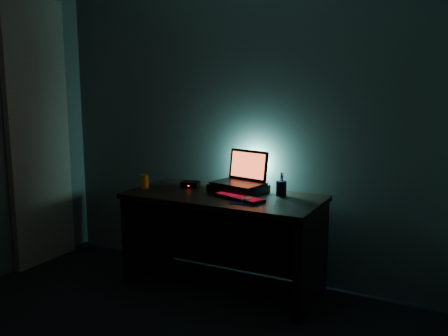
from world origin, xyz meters
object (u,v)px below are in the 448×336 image
Objects in this scene: pen_cup at (281,188)px; router at (191,184)px; keyboard at (239,198)px; juice_glass at (145,181)px; mouse at (247,200)px; laptop at (242,176)px.

pen_cup is 0.77m from router.
router is at bearing 179.28° from keyboard.
juice_glass reaches higher than keyboard.
router is at bearing 146.33° from mouse.
keyboard is 0.85m from juice_glass.
keyboard is 0.34m from pen_cup.
pen_cup is at bearing 12.95° from juice_glass.
laptop is 0.30m from keyboard.
mouse is 0.57× the size of router.
pen_cup reaches higher than juice_glass.
keyboard is (0.10, -0.26, -0.11)m from laptop.
laptop reaches higher than router.
pen_cup is at bearing -9.61° from router.
laptop is at bearing -5.29° from router.
pen_cup is 1.03× the size of juice_glass.
pen_cup is at bearing 9.88° from laptop.
router is (0.32, 0.20, -0.03)m from juice_glass.
juice_glass is at bearing -167.05° from pen_cup.
laptop is 3.88× the size of juice_glass.
keyboard is at bearing -133.39° from pen_cup.
laptop is at bearing 19.08° from juice_glass.
pen_cup is 1.11m from juice_glass.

